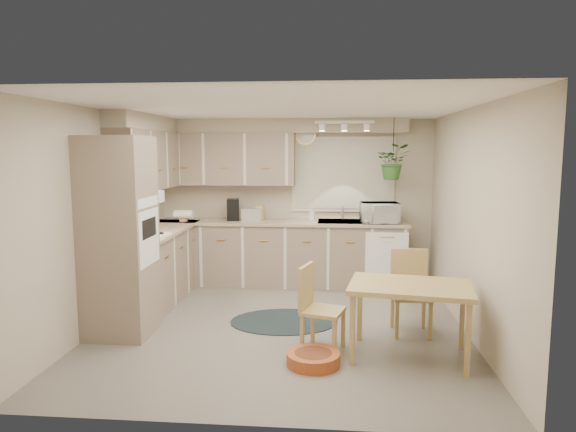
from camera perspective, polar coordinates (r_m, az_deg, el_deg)
The scene contains 35 objects.
floor at distance 5.86m, azimuth -0.72°, elevation -12.14°, with size 4.20×4.20×0.00m, color slate.
ceiling at distance 5.55m, azimuth -0.76°, elevation 11.94°, with size 4.20×4.20×0.00m, color white.
wall_back at distance 7.66m, azimuth 0.83°, elevation 1.68°, with size 4.00×0.04×2.40m, color #BBB09B.
wall_front at distance 3.53m, azimuth -4.16°, elevation -5.04°, with size 4.00×0.04×2.40m, color #BBB09B.
wall_left at distance 6.11m, azimuth -19.74°, elevation -0.19°, with size 0.04×4.20×2.40m, color #BBB09B.
wall_right at distance 5.74m, azimuth 19.56°, elevation -0.65°, with size 0.04×4.20×2.40m, color #BBB09B.
base_cab_left at distance 6.93m, azimuth -14.18°, elevation -5.44°, with size 0.60×1.85×0.90m, color gray.
base_cab_back at distance 7.49m, azimuth -0.88°, elevation -4.25°, with size 3.60×0.60×0.90m, color gray.
counter_left at distance 6.84m, azimuth -14.22°, elevation -1.60°, with size 0.64×1.89×0.04m, color tan.
counter_back at distance 7.40m, azimuth -0.89°, elevation -0.70°, with size 3.64×0.64×0.04m, color tan.
oven_stack at distance 5.66m, azimuth -18.27°, elevation -2.23°, with size 0.65×0.65×2.10m, color gray.
wall_oven_face at distance 5.54m, azimuth -15.22°, elevation -2.32°, with size 0.02×0.56×0.58m, color white.
upper_cab_left at distance 6.92m, azimuth -15.18°, elevation 6.01°, with size 0.35×2.00×0.75m, color gray.
upper_cab_back at distance 7.59m, azimuth -6.86°, elevation 6.30°, with size 2.00×0.35×0.75m, color gray.
soffit_left at distance 6.94m, azimuth -15.51°, elevation 9.92°, with size 0.30×2.00×0.20m, color #BBB09B.
soffit_back at distance 7.50m, azimuth -0.79°, elevation 9.97°, with size 3.60×0.30×0.20m, color #BBB09B.
cooktop at distance 6.30m, azimuth -15.86°, elevation -2.17°, with size 0.52×0.58×0.02m, color white.
range_hood at distance 6.25m, azimuth -16.18°, elevation 1.95°, with size 0.40×0.60×0.14m, color white.
window_blinds at distance 7.58m, azimuth 6.12°, elevation 4.61°, with size 1.40×0.02×1.00m, color silver.
window_frame at distance 7.59m, azimuth 6.12°, elevation 4.61°, with size 1.50×0.02×1.10m, color beige.
sink at distance 7.38m, azimuth 6.09°, elevation -0.93°, with size 0.70×0.48×0.10m, color #B6B9BE.
dishwasher_front at distance 7.19m, azimuth 10.88°, elevation -5.07°, with size 0.58×0.01×0.83m, color white.
track_light_bar at distance 7.06m, azimuth 6.28°, elevation 10.34°, with size 0.80×0.04×0.04m, color white.
wall_clock at distance 7.58m, azimuth 1.97°, elevation 9.03°, with size 0.30×0.30×0.03m, color gold.
dining_table at distance 5.08m, azimuth 13.33°, elevation -11.25°, with size 1.12×0.75×0.71m, color tan.
chair_left at distance 5.10m, azimuth 3.94°, elevation -10.21°, with size 0.39×0.39×0.84m, color tan.
chair_back at distance 5.66m, azimuth 13.55°, elevation -8.35°, with size 0.42×0.42×0.89m, color tan.
braided_rug at distance 6.00m, azimuth -0.44°, elevation -11.62°, with size 1.23×0.92×0.01m, color black.
pet_bed at distance 4.88m, azimuth 2.82°, elevation -15.55°, with size 0.49×0.49×0.11m, color #B85024.
microwave at distance 7.28m, azimuth 10.14°, elevation 0.61°, with size 0.52×0.29×0.35m, color white.
soap_bottle at distance 7.52m, azimuth 2.68°, elevation -0.13°, with size 0.08×0.17×0.08m, color white.
hanging_plant at distance 7.25m, azimuth 11.58°, elevation 5.50°, with size 0.44×0.49×0.38m, color #306227.
coffee_maker at distance 7.49m, azimuth -6.13°, elevation 0.71°, with size 0.18×0.21×0.31m, color black.
toaster at distance 7.47m, azimuth -4.01°, elevation 0.18°, with size 0.29×0.16×0.17m, color #B6B9BE.
knife_block at distance 7.48m, azimuth -3.08°, elevation 0.39°, with size 0.10×0.10×0.22m, color tan.
Camera 1 is at (0.55, -5.50, 1.95)m, focal length 32.00 mm.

